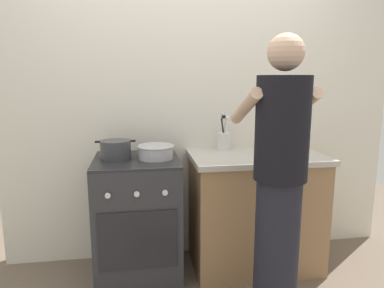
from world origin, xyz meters
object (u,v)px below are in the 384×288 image
at_px(pot, 116,150).
at_px(spice_bottle, 257,149).
at_px(oil_bottle, 285,142).
at_px(stove_range, 138,218).
at_px(utensil_crock, 223,139).
at_px(person, 279,186).
at_px(mixing_bowl, 156,151).

xyz_separation_m(pot, spice_bottle, (1.04, -0.00, -0.02)).
distance_m(pot, oil_bottle, 1.23).
bearing_deg(spice_bottle, pot, 179.88).
distance_m(stove_range, utensil_crock, 0.90).
relative_size(spice_bottle, person, 0.05).
bearing_deg(pot, utensil_crock, 12.19).
relative_size(pot, utensil_crock, 0.93).
xyz_separation_m(spice_bottle, oil_bottle, (0.18, -0.09, 0.06)).
distance_m(stove_range, pot, 0.54).
height_order(stove_range, mixing_bowl, mixing_bowl).
bearing_deg(oil_bottle, stove_range, 176.12).
relative_size(pot, person, 0.17).
distance_m(stove_range, mixing_bowl, 0.52).
bearing_deg(spice_bottle, person, -98.22).
height_order(oil_bottle, person, person).
xyz_separation_m(stove_range, utensil_crock, (0.69, 0.20, 0.54)).
distance_m(pot, mixing_bowl, 0.28).
relative_size(mixing_bowl, person, 0.16).
height_order(pot, utensil_crock, utensil_crock).
relative_size(stove_range, mixing_bowl, 3.41).
xyz_separation_m(stove_range, mixing_bowl, (0.14, -0.02, 0.50)).
bearing_deg(person, mixing_bowl, 136.93).
bearing_deg(utensil_crock, mixing_bowl, -158.87).
xyz_separation_m(mixing_bowl, spice_bottle, (0.76, 0.03, -0.01)).
distance_m(oil_bottle, person, 0.65).
xyz_separation_m(pot, oil_bottle, (1.22, -0.09, 0.04)).
xyz_separation_m(utensil_crock, oil_bottle, (0.40, -0.27, 0.01)).
relative_size(pot, oil_bottle, 1.14).
height_order(stove_range, oil_bottle, oil_bottle).
bearing_deg(pot, oil_bottle, -4.22).
distance_m(utensil_crock, oil_bottle, 0.48).
distance_m(pot, utensil_crock, 0.85).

